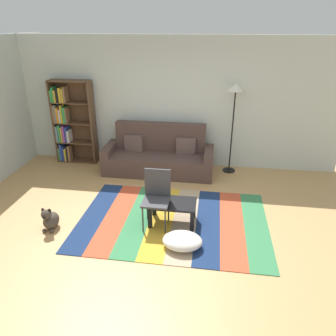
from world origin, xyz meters
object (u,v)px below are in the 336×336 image
object	(u,v)px
dog	(50,220)
standing_lamp	(235,99)
coffee_table	(172,206)
pouf	(182,241)
tv_remote	(165,202)
folding_chair	(157,193)
bookshelf	(69,123)
couch	(159,156)

from	to	relation	value
dog	standing_lamp	world-z (taller)	standing_lamp
coffee_table	pouf	world-z (taller)	coffee_table
pouf	tv_remote	xyz separation A→B (m)	(-0.33, 0.55, 0.27)
pouf	folding_chair	distance (m)	0.83
bookshelf	tv_remote	xyz separation A→B (m)	(2.48, -2.22, -0.51)
bookshelf	standing_lamp	bearing A→B (deg)	-1.00
coffee_table	pouf	bearing A→B (deg)	-69.65
dog	folding_chair	bearing A→B (deg)	13.39
tv_remote	folding_chair	world-z (taller)	folding_chair
couch	dog	world-z (taller)	couch
coffee_table	tv_remote	world-z (taller)	tv_remote
dog	standing_lamp	xyz separation A→B (m)	(2.77, 2.54, 1.38)
coffee_table	dog	xyz separation A→B (m)	(-1.83, -0.43, -0.14)
couch	tv_remote	xyz separation A→B (m)	(0.43, -1.93, 0.05)
coffee_table	couch	bearing A→B (deg)	105.95
standing_lamp	folding_chair	distance (m)	2.66
bookshelf	pouf	bearing A→B (deg)	-44.60
standing_lamp	dog	bearing A→B (deg)	-137.48
pouf	folding_chair	xyz separation A→B (m)	(-0.46, 0.55, 0.42)
coffee_table	dog	world-z (taller)	dog
couch	coffee_table	size ratio (longest dim) A/B	3.11
bookshelf	tv_remote	size ratio (longest dim) A/B	12.11
couch	pouf	distance (m)	2.61
bookshelf	standing_lamp	world-z (taller)	standing_lamp
dog	standing_lamp	size ratio (longest dim) A/B	0.22
standing_lamp	tv_remote	world-z (taller)	standing_lamp
tv_remote	couch	bearing A→B (deg)	98.32
standing_lamp	pouf	bearing A→B (deg)	-104.92
pouf	dog	world-z (taller)	dog
dog	tv_remote	bearing A→B (deg)	12.60
dog	standing_lamp	bearing A→B (deg)	42.52
bookshelf	tv_remote	world-z (taller)	bookshelf
bookshelf	tv_remote	distance (m)	3.36
coffee_table	tv_remote	distance (m)	0.14
folding_chair	couch	bearing A→B (deg)	125.71
bookshelf	folding_chair	world-z (taller)	bookshelf
bookshelf	dog	bearing A→B (deg)	-73.76
folding_chair	tv_remote	bearing A→B (deg)	29.50
pouf	couch	bearing A→B (deg)	107.02
standing_lamp	coffee_table	bearing A→B (deg)	-113.99
couch	bookshelf	world-z (taller)	bookshelf
coffee_table	folding_chair	bearing A→B (deg)	-168.92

